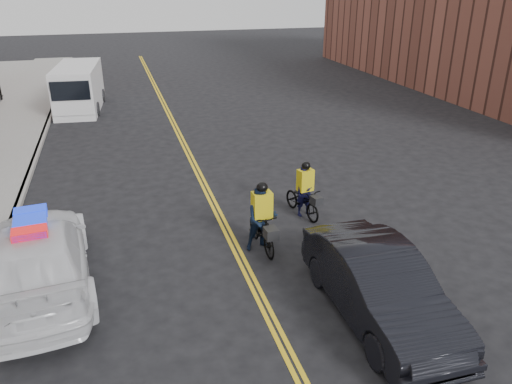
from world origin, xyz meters
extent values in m
plane|color=black|center=(0.00, 0.00, 0.00)|extent=(120.00, 120.00, 0.00)
cube|color=yellow|center=(-0.08, 8.00, 0.01)|extent=(0.10, 60.00, 0.01)
cube|color=yellow|center=(0.08, 8.00, 0.01)|extent=(0.10, 60.00, 0.01)
cube|color=gray|center=(-6.00, 8.00, 0.07)|extent=(0.20, 60.00, 0.15)
imported|color=white|center=(-4.80, 0.69, 0.82)|extent=(2.84, 5.86, 1.64)
cube|color=#0C26CC|center=(-4.80, 0.69, 1.72)|extent=(0.83, 1.56, 0.16)
imported|color=black|center=(2.19, -2.44, 0.78)|extent=(1.66, 4.76, 1.57)
cube|color=white|center=(-4.50, 18.53, 1.18)|extent=(2.53, 5.71, 2.37)
cube|color=white|center=(-4.70, 16.12, 0.98)|extent=(2.07, 0.99, 1.24)
cube|color=black|center=(-4.74, 15.71, 1.60)|extent=(1.85, 0.26, 0.93)
cylinder|color=black|center=(-5.61, 16.98, 0.36)|extent=(0.32, 0.74, 0.72)
cylinder|color=black|center=(-3.66, 16.81, 0.36)|extent=(0.32, 0.74, 0.72)
cylinder|color=black|center=(-5.33, 20.26, 0.36)|extent=(0.32, 0.74, 0.72)
cylinder|color=black|center=(-3.38, 20.09, 0.36)|extent=(0.32, 0.74, 0.72)
imported|color=black|center=(2.52, 2.69, 0.46)|extent=(0.97, 1.84, 0.92)
imported|color=black|center=(2.52, 2.69, 0.79)|extent=(0.64, 0.49, 1.58)
cube|color=yellow|center=(2.52, 2.69, 1.14)|extent=(0.51, 0.40, 0.66)
sphere|color=black|center=(2.52, 2.69, 1.59)|extent=(0.27, 0.27, 0.27)
cube|color=black|center=(2.65, 2.10, 0.72)|extent=(0.35, 0.38, 0.25)
imported|color=black|center=(0.68, 1.06, 0.57)|extent=(0.63, 1.92, 1.14)
imported|color=#0E1A33|center=(0.68, 1.06, 0.88)|extent=(0.89, 0.71, 1.76)
cube|color=yellow|center=(0.68, 1.06, 1.27)|extent=(0.52, 0.37, 0.74)
sphere|color=black|center=(0.68, 1.06, 1.77)|extent=(0.30, 0.30, 0.30)
cube|color=black|center=(0.72, 0.38, 0.80)|extent=(0.34, 0.38, 0.27)
camera|label=1|loc=(-2.70, -10.16, 6.72)|focal=35.00mm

